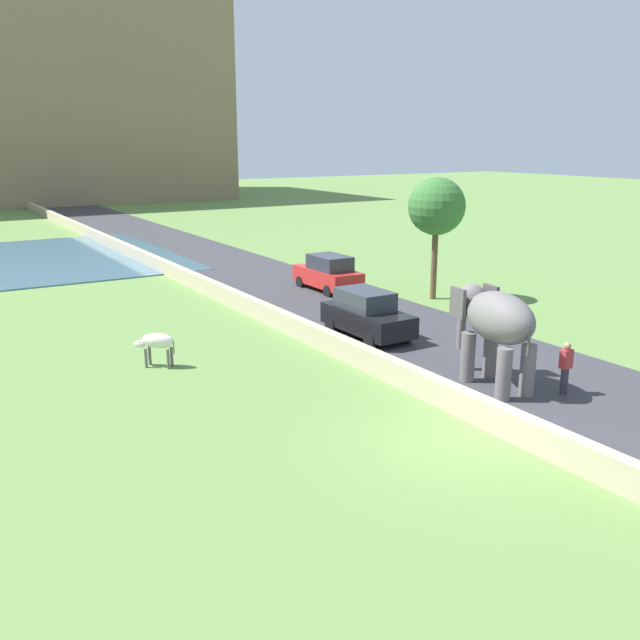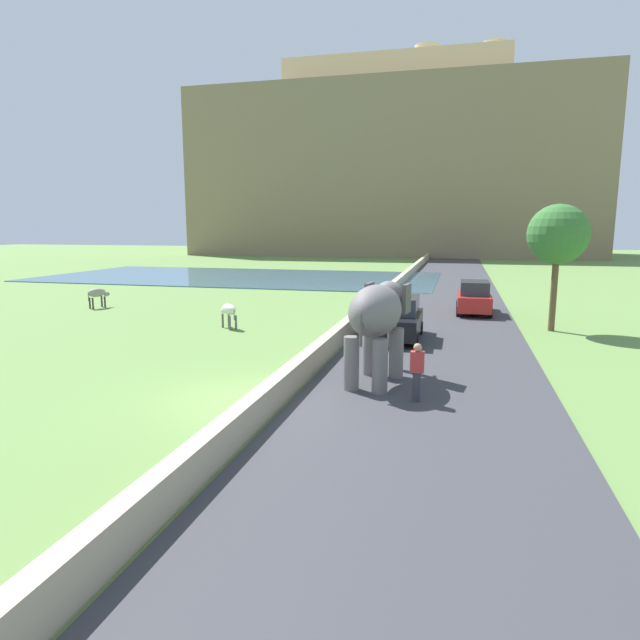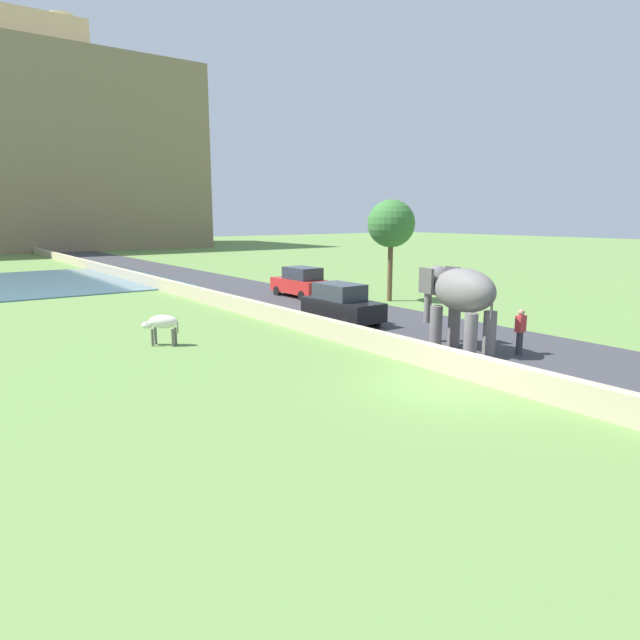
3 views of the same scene
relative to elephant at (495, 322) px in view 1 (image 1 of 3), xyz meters
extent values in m
plane|color=#608442|center=(-3.46, -2.49, -2.04)|extent=(220.00, 220.00, 0.00)
cube|color=#38383D|center=(1.54, 17.51, -2.01)|extent=(7.00, 120.00, 0.06)
cube|color=tan|center=(-2.26, 15.51, -1.66)|extent=(0.40, 110.00, 0.76)
ellipsoid|color=slate|center=(-0.03, -0.22, 0.20)|extent=(1.78, 2.88, 1.50)
cylinder|color=slate|center=(-0.32, 0.71, -1.24)|extent=(0.44, 0.44, 1.60)
cylinder|color=slate|center=(0.51, 0.58, -1.24)|extent=(0.44, 0.44, 1.60)
cylinder|color=slate|center=(-0.58, -1.03, -1.24)|extent=(0.44, 0.44, 1.60)
cylinder|color=slate|center=(0.25, -1.15, -1.24)|extent=(0.44, 0.44, 1.60)
ellipsoid|color=slate|center=(0.17, 1.18, 0.39)|extent=(1.12, 1.04, 1.10)
cube|color=#504C4C|center=(-0.44, 1.13, 0.43)|extent=(0.22, 0.71, 0.90)
cube|color=#504C4C|center=(0.75, 0.96, 0.43)|extent=(0.22, 0.71, 0.90)
cylinder|color=slate|center=(0.24, 1.65, -0.50)|extent=(0.28, 0.28, 1.50)
cone|color=silver|center=(0.02, 1.61, -0.05)|extent=(0.20, 0.57, 0.17)
cone|color=silver|center=(0.45, 1.55, -0.05)|extent=(0.20, 0.57, 0.17)
cylinder|color=#504C4C|center=(-0.23, -1.53, -0.15)|extent=(0.08, 0.08, 0.90)
cylinder|color=#33333D|center=(1.30, -1.62, -1.61)|extent=(0.22, 0.22, 0.85)
cube|color=#B73333|center=(1.30, -1.62, -0.91)|extent=(0.36, 0.22, 0.56)
sphere|color=tan|center=(1.30, -1.62, -0.52)|extent=(0.22, 0.22, 0.22)
cube|color=black|center=(-0.03, 6.42, -1.34)|extent=(1.72, 4.01, 0.80)
cube|color=#2D333D|center=(-0.03, 6.62, -0.59)|extent=(1.46, 2.21, 0.70)
cylinder|color=black|center=(0.78, 5.12, -1.74)|extent=(0.18, 0.60, 0.60)
cylinder|color=black|center=(-0.83, 5.11, -1.74)|extent=(0.18, 0.60, 0.60)
cylinder|color=black|center=(0.77, 7.72, -1.74)|extent=(0.18, 0.60, 0.60)
cylinder|color=black|center=(-0.85, 7.71, -1.74)|extent=(0.18, 0.60, 0.60)
cube|color=red|center=(3.12, 14.30, -1.34)|extent=(1.73, 4.01, 0.80)
cube|color=#2D333D|center=(3.12, 14.10, -0.59)|extent=(1.46, 2.21, 0.70)
cylinder|color=black|center=(2.30, 15.59, -1.74)|extent=(0.18, 0.60, 0.60)
cylinder|color=black|center=(3.91, 15.60, -1.74)|extent=(0.18, 0.60, 0.60)
cylinder|color=black|center=(2.32, 12.99, -1.74)|extent=(0.18, 0.60, 0.60)
cylinder|color=black|center=(3.94, 13.00, -1.74)|extent=(0.18, 0.60, 0.60)
ellipsoid|color=silver|center=(-7.91, 7.13, -1.14)|extent=(1.12, 1.06, 0.50)
cylinder|color=#595753|center=(-8.30, 7.27, -1.71)|extent=(0.10, 0.10, 0.65)
cylinder|color=#595753|center=(-8.10, 7.50, -1.71)|extent=(0.10, 0.10, 0.65)
cylinder|color=#595753|center=(-7.73, 6.76, -1.71)|extent=(0.10, 0.10, 0.65)
cylinder|color=#595753|center=(-7.52, 7.00, -1.71)|extent=(0.10, 0.10, 0.65)
ellipsoid|color=silver|center=(-8.39, 7.55, -1.29)|extent=(0.46, 0.44, 0.26)
cone|color=beige|center=(-8.45, 7.48, -1.12)|extent=(0.04, 0.04, 0.12)
cone|color=beige|center=(-8.33, 7.62, -1.12)|extent=(0.04, 0.04, 0.12)
cylinder|color=#595753|center=(-7.51, 6.78, -1.34)|extent=(0.04, 0.04, 0.45)
cylinder|color=brown|center=(6.42, 10.22, -0.33)|extent=(0.28, 0.28, 3.40)
sphere|color=#387033|center=(6.42, 10.22, 2.29)|extent=(2.63, 2.63, 2.63)
camera|label=1|loc=(-14.70, -14.17, 5.23)|focal=38.88mm
camera|label=2|loc=(2.26, -15.70, 2.60)|focal=30.44mm
camera|label=3|loc=(-15.15, -12.46, 2.70)|focal=31.14mm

